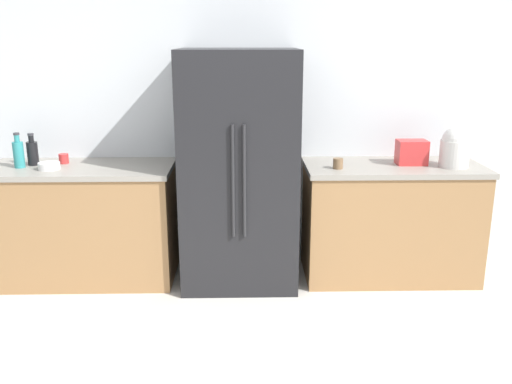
% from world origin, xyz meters
% --- Properties ---
extents(kitchen_back_panel, '(5.42, 0.10, 2.69)m').
position_xyz_m(kitchen_back_panel, '(0.00, 2.02, 1.34)').
color(kitchen_back_panel, silver).
rests_on(kitchen_back_panel, ground_plane).
extents(counter_left, '(1.43, 0.66, 0.92)m').
position_xyz_m(counter_left, '(-1.41, 1.64, 0.46)').
color(counter_left, '#9E7247').
rests_on(counter_left, ground_plane).
extents(counter_right, '(1.38, 0.66, 0.92)m').
position_xyz_m(counter_right, '(1.03, 1.64, 0.46)').
color(counter_right, '#9E7247').
rests_on(counter_right, ground_plane).
extents(refrigerator, '(0.88, 0.74, 1.80)m').
position_xyz_m(refrigerator, '(-0.18, 1.59, 0.90)').
color(refrigerator, black).
rests_on(refrigerator, ground_plane).
extents(toaster, '(0.23, 0.16, 0.19)m').
position_xyz_m(toaster, '(1.17, 1.66, 1.02)').
color(toaster, red).
rests_on(toaster, counter_right).
extents(rice_cooker, '(0.22, 0.22, 0.31)m').
position_xyz_m(rice_cooker, '(1.47, 1.56, 1.07)').
color(rice_cooker, silver).
rests_on(rice_cooker, counter_right).
extents(bottle_a, '(0.08, 0.08, 0.27)m').
position_xyz_m(bottle_a, '(-1.85, 1.61, 1.03)').
color(bottle_a, teal).
rests_on(bottle_a, counter_left).
extents(bottle_b, '(0.08, 0.08, 0.25)m').
position_xyz_m(bottle_b, '(-1.77, 1.69, 1.03)').
color(bottle_b, black).
rests_on(bottle_b, counter_left).
extents(cup_a, '(0.08, 0.08, 0.08)m').
position_xyz_m(cup_a, '(-1.56, 1.75, 0.96)').
color(cup_a, red).
rests_on(cup_a, counter_left).
extents(cup_b, '(0.07, 0.07, 0.08)m').
position_xyz_m(cup_b, '(0.57, 1.52, 0.96)').
color(cup_b, brown).
rests_on(cup_b, counter_right).
extents(bowl_a, '(0.16, 0.16, 0.05)m').
position_xyz_m(bowl_a, '(-1.60, 1.54, 0.95)').
color(bowl_a, white).
rests_on(bowl_a, counter_left).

